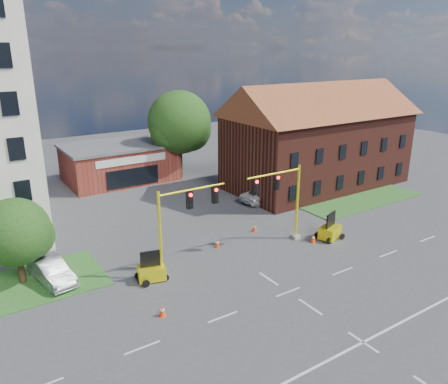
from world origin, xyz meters
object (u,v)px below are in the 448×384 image
at_px(signal_mast_east, 282,197).
at_px(trailer_west, 152,271).
at_px(pickup_white, 262,195).
at_px(trailer_east, 330,231).
at_px(signal_mast_west, 182,220).

height_order(signal_mast_east, trailer_west, signal_mast_east).
bearing_deg(signal_mast_east, trailer_west, 179.06).
bearing_deg(pickup_white, trailer_west, 108.00).
bearing_deg(signal_mast_east, trailer_east, -21.69).
xyz_separation_m(signal_mast_west, signal_mast_east, (8.71, 0.00, 0.00)).
distance_m(trailer_west, pickup_white, 18.21).
height_order(signal_mast_west, trailer_west, signal_mast_west).
bearing_deg(signal_mast_west, trailer_east, -7.05).
distance_m(trailer_east, pickup_white, 10.40).
bearing_deg(trailer_east, signal_mast_east, 138.67).
relative_size(signal_mast_west, trailer_east, 2.82).
height_order(trailer_east, pickup_white, trailer_east).
distance_m(signal_mast_east, trailer_west, 11.51).
xyz_separation_m(signal_mast_west, trailer_east, (12.64, -1.56, -3.25)).
relative_size(signal_mast_east, trailer_west, 3.03).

